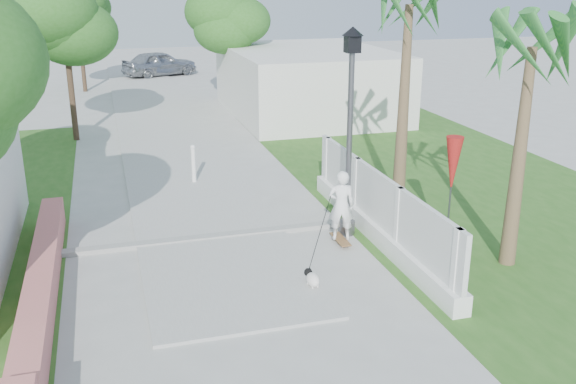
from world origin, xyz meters
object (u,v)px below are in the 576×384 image
object	(u,v)px
bollard	(193,163)
patio_umbrella	(453,166)
dog	(312,278)
skateboarder	(325,227)
street_lamp	(350,126)
parked_car	(160,63)

from	to	relation	value
bollard	patio_umbrella	world-z (taller)	patio_umbrella
bollard	dog	bearing A→B (deg)	-80.23
bollard	skateboarder	bearing A→B (deg)	-72.20
street_lamp	parked_car	distance (m)	24.66
patio_umbrella	dog	xyz separation A→B (m)	(-3.44, -1.24, -1.50)
bollard	parked_car	bearing A→B (deg)	87.14
patio_umbrella	parked_car	distance (m)	25.81
patio_umbrella	skateboarder	bearing A→B (deg)	-177.99
parked_car	bollard	bearing A→B (deg)	154.11
street_lamp	bollard	xyz separation A→B (m)	(-2.70, 4.50, -1.84)
street_lamp	parked_car	world-z (taller)	street_lamp
skateboarder	dog	xyz separation A→B (m)	(-0.64, -1.14, -0.50)
street_lamp	parked_car	bearing A→B (deg)	93.96
patio_umbrella	parked_car	xyz separation A→B (m)	(-3.60, 25.54, -0.98)
bollard	skateboarder	world-z (taller)	skateboarder
bollard	patio_umbrella	bearing A→B (deg)	-50.09
street_lamp	patio_umbrella	size ratio (longest dim) A/B	1.93
street_lamp	bollard	size ratio (longest dim) A/B	4.07
street_lamp	parked_car	size ratio (longest dim) A/B	1.08
bollard	dog	world-z (taller)	bollard
dog	parked_car	size ratio (longest dim) A/B	0.12
dog	parked_car	xyz separation A→B (m)	(-0.16, 26.78, 0.51)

